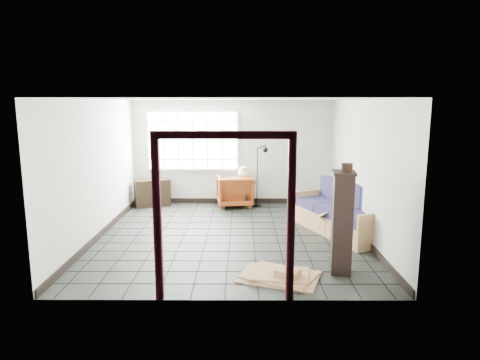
{
  "coord_description": "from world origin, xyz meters",
  "views": [
    {
      "loc": [
        0.23,
        -7.96,
        2.54
      ],
      "look_at": [
        0.19,
        0.3,
        1.04
      ],
      "focal_mm": 32.0,
      "sensor_mm": 36.0,
      "label": 1
    }
  ],
  "objects_px": {
    "side_table": "(241,186)",
    "tall_shelf": "(342,222)",
    "futon_sofa": "(342,215)",
    "armchair": "(235,189)"
  },
  "relations": [
    {
      "from": "tall_shelf",
      "to": "armchair",
      "type": "bearing_deg",
      "value": 119.58
    },
    {
      "from": "armchair",
      "to": "tall_shelf",
      "type": "height_order",
      "value": "tall_shelf"
    },
    {
      "from": "futon_sofa",
      "to": "armchair",
      "type": "xyz_separation_m",
      "value": [
        -2.17,
        2.18,
        0.08
      ]
    },
    {
      "from": "futon_sofa",
      "to": "tall_shelf",
      "type": "bearing_deg",
      "value": -127.04
    },
    {
      "from": "armchair",
      "to": "side_table",
      "type": "xyz_separation_m",
      "value": [
        0.16,
        -0.0,
        0.07
      ]
    },
    {
      "from": "futon_sofa",
      "to": "tall_shelf",
      "type": "height_order",
      "value": "tall_shelf"
    },
    {
      "from": "side_table",
      "to": "armchair",
      "type": "bearing_deg",
      "value": 180.0
    },
    {
      "from": "armchair",
      "to": "side_table",
      "type": "distance_m",
      "value": 0.18
    },
    {
      "from": "side_table",
      "to": "tall_shelf",
      "type": "relative_size",
      "value": 0.46
    },
    {
      "from": "futon_sofa",
      "to": "side_table",
      "type": "bearing_deg",
      "value": 109.3
    }
  ]
}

